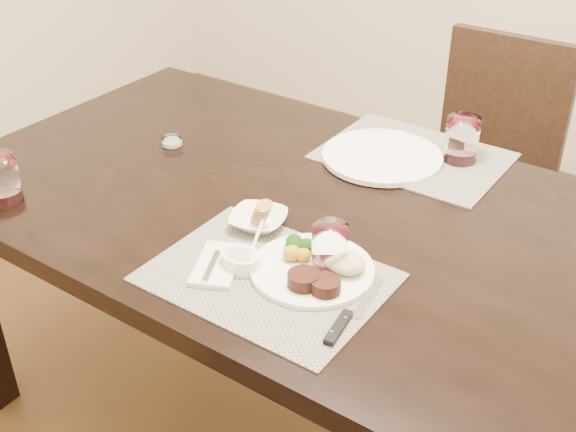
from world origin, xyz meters
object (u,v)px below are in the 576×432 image
Objects in this scene: steak_knife at (346,320)px; cracker_bowl at (258,219)px; far_plate at (382,156)px; wine_glass_near at (330,250)px; dinner_plate at (316,269)px; chair_far at (486,160)px.

steak_knife is 0.37m from cracker_bowl.
steak_knife is at bearing -67.12° from far_plate.
steak_knife is 1.47× the size of cracker_bowl.
wine_glass_near is 0.32× the size of far_plate.
far_plate is (-0.13, 0.52, -0.01)m from dinner_plate.
dinner_plate is at bearing -105.33° from wine_glass_near.
cracker_bowl reaches higher than steak_knife.
cracker_bowl is at bearing 167.97° from wine_glass_near.
far_plate is (0.07, 0.44, -0.01)m from cracker_bowl.
dinner_plate is 1.63× the size of cracker_bowl.
dinner_plate reaches higher than far_plate.
chair_far is at bearing 93.70° from wine_glass_near.
cracker_bowl reaches higher than dinner_plate.
wine_glass_near reaches higher than dinner_plate.
far_plate is at bearing 104.24° from steak_knife.
chair_far is 1.28m from steak_knife.
chair_far reaches higher than steak_knife.
steak_knife is at bearing -81.43° from chair_far.
far_plate is (-0.26, 0.61, 0.00)m from steak_knife.
wine_glass_near reaches higher than cracker_bowl.
cracker_bowl is 0.22m from wine_glass_near.
chair_far is 3.59× the size of dinner_plate.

